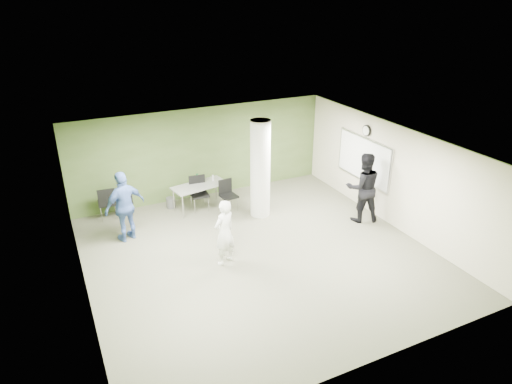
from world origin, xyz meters
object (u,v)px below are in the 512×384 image
woman_white (224,233)px  folding_table (200,186)px  man_black (363,187)px  chair_back_left (107,201)px  man_blue (125,206)px

woman_white → folding_table: bearing=-122.3°
woman_white → man_black: bearing=161.7°
chair_back_left → woman_white: (2.12, -3.50, 0.24)m
folding_table → chair_back_left: size_ratio=1.74×
man_blue → folding_table: bearing=-178.5°
man_black → man_blue: man_black is taller
man_blue → man_black: bearing=144.1°
chair_back_left → woman_white: size_ratio=0.60×
woman_white → man_blue: (-1.85, 2.15, 0.12)m
man_black → woman_white: bearing=24.1°
folding_table → woman_white: (-0.46, -3.06, 0.11)m
chair_back_left → man_blue: man_blue is taller
man_black → chair_back_left: bearing=-7.1°
man_black → man_blue: (-6.13, 1.74, -0.05)m
woman_white → man_blue: size_ratio=0.87×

